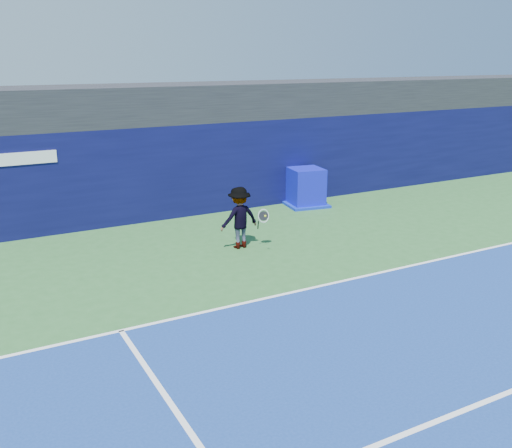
# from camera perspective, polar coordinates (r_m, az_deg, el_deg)

# --- Properties ---
(ground) EXTENTS (80.00, 80.00, 0.00)m
(ground) POSITION_cam_1_polar(r_m,az_deg,el_deg) (11.43, 16.63, -10.79)
(ground) COLOR #2B602C
(ground) RESTS_ON ground
(baseline) EXTENTS (24.00, 0.10, 0.01)m
(baseline) POSITION_cam_1_polar(r_m,az_deg,el_deg) (13.48, 7.64, -5.90)
(baseline) COLOR white
(baseline) RESTS_ON ground
(stadium_band) EXTENTS (36.00, 3.00, 1.20)m
(stadium_band) POSITION_cam_1_polar(r_m,az_deg,el_deg) (20.01, -6.67, 12.05)
(stadium_band) COLOR black
(stadium_band) RESTS_ON back_wall_assembly
(back_wall_assembly) EXTENTS (36.00, 1.03, 3.00)m
(back_wall_assembly) POSITION_cam_1_polar(r_m,az_deg,el_deg) (19.36, -5.36, 5.67)
(back_wall_assembly) COLOR #0A0B37
(back_wall_assembly) RESTS_ON ground
(equipment_cart) EXTENTS (1.59, 1.59, 1.33)m
(equipment_cart) POSITION_cam_1_polar(r_m,az_deg,el_deg) (20.22, 5.00, 3.55)
(equipment_cart) COLOR #0C0FB1
(equipment_cart) RESTS_ON ground
(tennis_player) EXTENTS (1.31, 0.73, 1.71)m
(tennis_player) POSITION_cam_1_polar(r_m,az_deg,el_deg) (15.58, -1.67, 0.64)
(tennis_player) COLOR white
(tennis_player) RESTS_ON ground
(tennis_ball) EXTENTS (0.06, 0.06, 0.06)m
(tennis_ball) POSITION_cam_1_polar(r_m,az_deg,el_deg) (14.83, 0.93, 0.82)
(tennis_ball) COLOR #C1CF17
(tennis_ball) RESTS_ON ground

